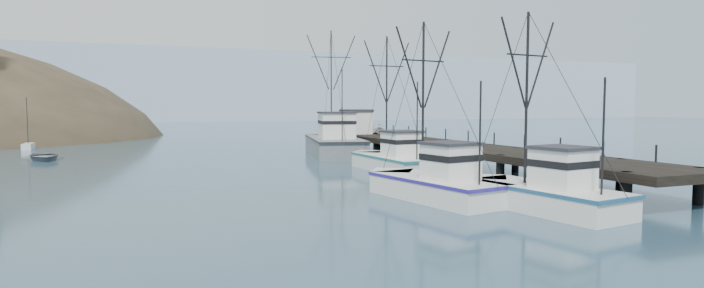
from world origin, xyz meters
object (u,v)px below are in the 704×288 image
at_px(trawler_mid, 433,184).
at_px(trawler_far, 392,160).
at_px(pier, 452,147).
at_px(work_vessel, 333,143).
at_px(pier_shed, 356,121).
at_px(motorboat, 44,160).
at_px(trawler_near, 539,193).
at_px(pickup_truck, 367,128).

height_order(trawler_mid, trawler_far, trawler_far).
bearing_deg(pier, work_vessel, 108.72).
relative_size(trawler_far, pier_shed, 3.50).
bearing_deg(work_vessel, pier_shed, 35.61).
bearing_deg(motorboat, work_vessel, -21.18).
bearing_deg(pier_shed, trawler_near, -97.50).
height_order(pier, trawler_near, trawler_near).
relative_size(trawler_mid, work_vessel, 0.62).
distance_m(trawler_far, work_vessel, 15.53).
xyz_separation_m(pickup_truck, motorboat, (-33.05, 1.74, -2.69)).
height_order(trawler_mid, work_vessel, work_vessel).
xyz_separation_m(work_vessel, pier_shed, (3.75, 2.69, 2.19)).
relative_size(pier_shed, pickup_truck, 0.65).
xyz_separation_m(pier, trawler_far, (-5.77, -0.20, -0.87)).
height_order(trawler_mid, pier_shed, trawler_mid).
bearing_deg(trawler_near, trawler_far, 88.76).
xyz_separation_m(work_vessel, motorboat, (-27.99, 4.43, -1.23)).
xyz_separation_m(pier, motorboat, (-33.18, 19.74, -1.69)).
distance_m(trawler_mid, pier_shed, 32.26).
distance_m(trawler_near, motorboat, 46.30).
distance_m(trawler_mid, work_vessel, 28.77).
height_order(trawler_near, pier_shed, trawler_near).
xyz_separation_m(trawler_far, pickup_truck, (5.65, 18.20, 1.87)).
distance_m(pier_shed, pickup_truck, 1.50).
relative_size(pier, pier_shed, 13.75).
xyz_separation_m(pier, trawler_mid, (-9.56, -13.12, -0.87)).
bearing_deg(pier, trawler_mid, -126.08).
height_order(trawler_far, pickup_truck, trawler_far).
bearing_deg(pickup_truck, pier, -157.14).
bearing_deg(trawler_far, motorboat, 143.96).
height_order(pier_shed, pickup_truck, pier_shed).
distance_m(pier, trawler_far, 5.84).
xyz_separation_m(trawler_far, motorboat, (-27.40, 19.94, -0.82)).
xyz_separation_m(trawler_near, trawler_mid, (-3.40, 4.73, -0.00)).
relative_size(pier_shed, motorboat, 0.61).
bearing_deg(trawler_mid, motorboat, 125.71).
relative_size(work_vessel, pickup_truck, 3.37).
distance_m(pier, work_vessel, 16.17).
bearing_deg(motorboat, pier, -42.95).
bearing_deg(trawler_far, trawler_mid, -106.34).
distance_m(trawler_far, motorboat, 33.90).
relative_size(pier, trawler_far, 3.92).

